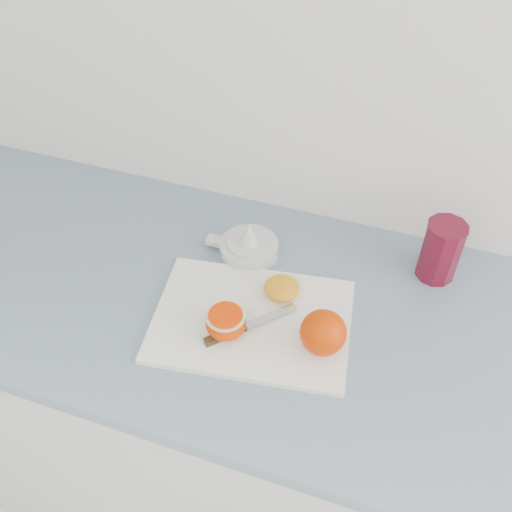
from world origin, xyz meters
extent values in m
cube|color=white|center=(0.00, 2.00, 1.35)|extent=(4.00, 0.04, 2.70)
cube|color=silver|center=(0.23, 1.70, 0.43)|extent=(2.30, 0.60, 0.86)
cube|color=#7F93A6|center=(0.23, 1.70, 0.88)|extent=(2.35, 0.64, 0.03)
cube|color=white|center=(0.10, 1.65, 0.90)|extent=(0.41, 0.32, 0.01)
sphere|color=#F32B00|center=(0.24, 1.63, 0.94)|extent=(0.08, 0.08, 0.08)
ellipsoid|color=#F32B00|center=(0.06, 1.61, 0.92)|extent=(0.08, 0.08, 0.04)
cylinder|color=beige|center=(0.06, 1.61, 0.94)|extent=(0.07, 0.07, 0.00)
cylinder|color=#FF4300|center=(0.06, 1.61, 0.95)|extent=(0.06, 0.06, 0.00)
ellipsoid|color=orange|center=(0.13, 1.73, 0.92)|extent=(0.07, 0.07, 0.03)
cylinder|color=gold|center=(0.13, 1.73, 0.93)|extent=(0.05, 0.05, 0.00)
cube|color=#402F15|center=(0.06, 1.59, 0.91)|extent=(0.07, 0.07, 0.01)
cube|color=#B7B7BC|center=(0.13, 1.66, 0.91)|extent=(0.09, 0.09, 0.00)
cylinder|color=#B7B7BC|center=(0.06, 1.59, 0.91)|extent=(0.00, 0.00, 0.01)
cylinder|color=white|center=(0.03, 1.83, 0.91)|extent=(0.12, 0.12, 0.03)
cylinder|color=white|center=(0.03, 1.83, 0.92)|extent=(0.09, 0.09, 0.01)
cone|color=white|center=(0.03, 1.83, 0.95)|extent=(0.04, 0.04, 0.05)
cube|color=white|center=(-0.05, 1.82, 0.91)|extent=(0.04, 0.03, 0.01)
ellipsoid|color=#FA6100|center=(0.04, 1.82, 0.93)|extent=(0.01, 0.01, 0.00)
ellipsoid|color=#FA6100|center=(0.02, 1.84, 0.93)|extent=(0.01, 0.01, 0.00)
ellipsoid|color=#FA6100|center=(0.03, 1.81, 0.93)|extent=(0.01, 0.01, 0.00)
ellipsoid|color=#FA6100|center=(0.04, 1.83, 0.93)|extent=(0.01, 0.01, 0.00)
cylinder|color=maroon|center=(0.41, 1.90, 0.95)|extent=(0.08, 0.08, 0.13)
cylinder|color=#DC430C|center=(0.41, 1.90, 0.90)|extent=(0.07, 0.07, 0.02)
cylinder|color=maroon|center=(0.41, 1.90, 1.02)|extent=(0.08, 0.08, 0.00)
camera|label=1|loc=(0.33, 1.01, 1.74)|focal=40.00mm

